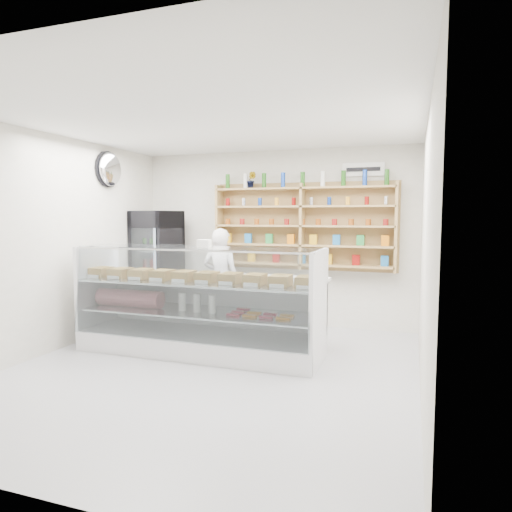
% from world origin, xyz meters
% --- Properties ---
extents(room, '(5.00, 5.00, 5.00)m').
position_xyz_m(room, '(0.00, 0.00, 1.40)').
color(room, '#A3A3A8').
rests_on(room, ground).
extents(display_counter, '(3.14, 0.94, 1.37)m').
position_xyz_m(display_counter, '(-0.42, 0.60, 0.37)').
color(display_counter, white).
rests_on(display_counter, floor).
extents(shop_worker, '(0.58, 0.38, 1.57)m').
position_xyz_m(shop_worker, '(-0.64, 1.78, 0.78)').
color(shop_worker, silver).
rests_on(shop_worker, floor).
extents(drinks_cooler, '(0.76, 0.74, 1.84)m').
position_xyz_m(drinks_cooler, '(-1.85, 1.93, 0.92)').
color(drinks_cooler, black).
rests_on(drinks_cooler, floor).
extents(wall_shelving, '(2.84, 0.28, 1.33)m').
position_xyz_m(wall_shelving, '(0.50, 2.34, 1.59)').
color(wall_shelving, '#A2874C').
rests_on(wall_shelving, back_wall).
extents(potted_plant, '(0.15, 0.12, 0.26)m').
position_xyz_m(potted_plant, '(-0.34, 2.34, 2.33)').
color(potted_plant, '#1E6626').
rests_on(potted_plant, wall_shelving).
extents(security_mirror, '(0.15, 0.50, 0.50)m').
position_xyz_m(security_mirror, '(-2.17, 1.20, 2.45)').
color(security_mirror, silver).
rests_on(security_mirror, left_wall).
extents(wall_sign, '(0.62, 0.03, 0.20)m').
position_xyz_m(wall_sign, '(1.40, 2.47, 2.45)').
color(wall_sign, white).
rests_on(wall_sign, back_wall).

